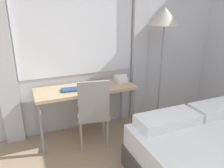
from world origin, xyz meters
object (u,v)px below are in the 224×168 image
standing_lamp (164,25)px  book (73,89)px  desk (86,92)px  telephone (121,79)px  desk_chair (93,110)px

standing_lamp → book: 1.53m
desk → telephone: size_ratio=7.54×
desk → telephone: telephone is taller
telephone → desk: bearing=-175.3°
standing_lamp → desk: bearing=175.4°
desk_chair → telephone: size_ratio=5.33×
desk → desk_chair: desk_chair is taller
desk → standing_lamp: size_ratio=0.76×
book → desk_chair: bearing=-50.3°
telephone → standing_lamp: bearing=-13.0°
desk_chair → standing_lamp: standing_lamp is taller
standing_lamp → telephone: 0.97m
desk → standing_lamp: 1.43m
desk_chair → telephone: (0.53, 0.31, 0.26)m
standing_lamp → telephone: size_ratio=9.95×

